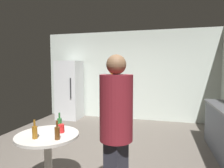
# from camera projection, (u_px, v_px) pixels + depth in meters

# --- Properties ---
(ground_plane) EXTENTS (5.20, 5.20, 0.10)m
(ground_plane) POSITION_uv_depth(u_px,v_px,m) (102.00, 156.00, 3.63)
(ground_plane) COLOR #5B544C
(wall_back) EXTENTS (5.32, 0.06, 2.70)m
(wall_back) POSITION_uv_depth(u_px,v_px,m) (128.00, 76.00, 6.05)
(wall_back) COLOR beige
(wall_back) RESTS_ON ground_plane
(refrigerator) EXTENTS (0.70, 0.68, 1.80)m
(refrigerator) POSITION_uv_depth(u_px,v_px,m) (70.00, 90.00, 6.12)
(refrigerator) COLOR silver
(refrigerator) RESTS_ON ground_plane
(foreground_table) EXTENTS (0.80, 0.80, 0.73)m
(foreground_table) POSITION_uv_depth(u_px,v_px,m) (48.00, 142.00, 2.53)
(foreground_table) COLOR beige
(foreground_table) RESTS_ON ground_plane
(beer_bottle_amber) EXTENTS (0.06, 0.06, 0.23)m
(beer_bottle_amber) POSITION_uv_depth(u_px,v_px,m) (35.00, 132.00, 2.36)
(beer_bottle_amber) COLOR #8C5919
(beer_bottle_amber) RESTS_ON foreground_table
(beer_bottle_brown) EXTENTS (0.06, 0.06, 0.23)m
(beer_bottle_brown) POSITION_uv_depth(u_px,v_px,m) (57.00, 133.00, 2.33)
(beer_bottle_brown) COLOR #593314
(beer_bottle_brown) RESTS_ON foreground_table
(beer_bottle_green) EXTENTS (0.06, 0.06, 0.23)m
(beer_bottle_green) POSITION_uv_depth(u_px,v_px,m) (60.00, 123.00, 2.73)
(beer_bottle_green) COLOR #26662D
(beer_bottle_green) RESTS_ON foreground_table
(plastic_cup_red) EXTENTS (0.08, 0.08, 0.11)m
(plastic_cup_red) POSITION_uv_depth(u_px,v_px,m) (61.00, 128.00, 2.58)
(plastic_cup_red) COLOR red
(plastic_cup_red) RESTS_ON foreground_table
(person_in_orange_shirt) EXTENTS (0.40, 0.40, 1.62)m
(person_in_orange_shirt) POSITION_uv_depth(u_px,v_px,m) (114.00, 96.00, 4.40)
(person_in_orange_shirt) COLOR #2D2D38
(person_in_orange_shirt) RESTS_ON ground_plane
(person_in_maroon_shirt) EXTENTS (0.44, 0.44, 1.72)m
(person_in_maroon_shirt) POSITION_uv_depth(u_px,v_px,m) (116.00, 125.00, 2.00)
(person_in_maroon_shirt) COLOR #2D2D38
(person_in_maroon_shirt) RESTS_ON ground_plane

